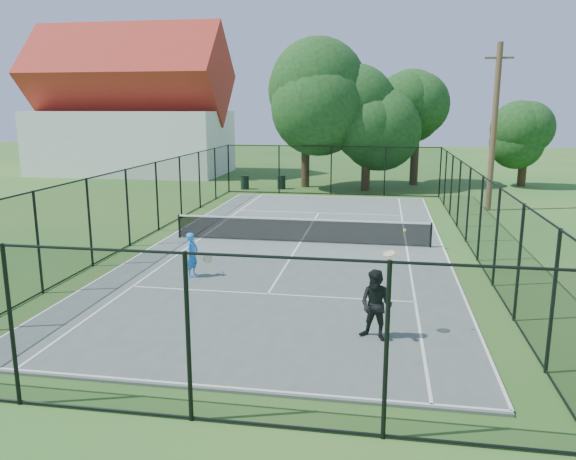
% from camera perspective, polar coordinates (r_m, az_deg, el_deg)
% --- Properties ---
extents(ground, '(120.00, 120.00, 0.00)m').
position_cam_1_polar(ground, '(22.18, 1.27, -1.40)').
color(ground, '#246020').
extents(tennis_court, '(11.00, 24.00, 0.06)m').
position_cam_1_polar(tennis_court, '(22.17, 1.27, -1.32)').
color(tennis_court, '#4F5D56').
rests_on(tennis_court, ground).
extents(tennis_net, '(10.08, 0.08, 0.95)m').
position_cam_1_polar(tennis_net, '(22.05, 1.28, 0.06)').
color(tennis_net, black).
rests_on(tennis_net, tennis_court).
extents(fence, '(13.10, 26.10, 3.00)m').
position_cam_1_polar(fence, '(21.87, 1.29, 2.42)').
color(fence, black).
rests_on(fence, ground).
extents(tree_near_left, '(7.21, 7.21, 9.40)m').
position_cam_1_polar(tree_near_left, '(37.90, 1.82, 13.10)').
color(tree_near_left, '#332114').
rests_on(tree_near_left, ground).
extents(tree_near_mid, '(5.54, 5.54, 7.25)m').
position_cam_1_polar(tree_near_mid, '(36.60, 8.04, 10.94)').
color(tree_near_mid, '#332114').
rests_on(tree_near_mid, ground).
extents(tree_near_right, '(5.51, 5.51, 7.61)m').
position_cam_1_polar(tree_near_right, '(39.95, 12.93, 11.40)').
color(tree_near_right, '#332114').
rests_on(tree_near_right, ground).
extents(tree_far_right, '(3.80, 3.80, 5.03)m').
position_cam_1_polar(tree_far_right, '(41.60, 22.93, 8.39)').
color(tree_far_right, '#332114').
rests_on(tree_far_right, ground).
extents(building, '(15.30, 8.15, 11.87)m').
position_cam_1_polar(building, '(47.76, -15.65, 11.47)').
color(building, silver).
rests_on(building, ground).
extents(trash_bin_left, '(0.58, 0.58, 0.90)m').
position_cam_1_polar(trash_bin_left, '(37.19, -4.41, 4.86)').
color(trash_bin_left, black).
rests_on(trash_bin_left, ground).
extents(trash_bin_right, '(0.58, 0.58, 0.90)m').
position_cam_1_polar(trash_bin_right, '(37.20, -0.67, 4.89)').
color(trash_bin_right, black).
rests_on(trash_bin_right, ground).
extents(utility_pole, '(1.40, 0.30, 8.44)m').
position_cam_1_polar(utility_pole, '(30.85, 20.20, 9.76)').
color(utility_pole, '#4C3823').
rests_on(utility_pole, ground).
extents(player_blue, '(0.80, 0.57, 1.40)m').
position_cam_1_polar(player_blue, '(17.82, -9.69, -2.50)').
color(player_blue, blue).
rests_on(player_blue, tennis_court).
extents(player_black, '(1.10, 0.93, 2.52)m').
position_cam_1_polar(player_black, '(12.98, 8.95, -7.53)').
color(player_black, black).
rests_on(player_black, tennis_court).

